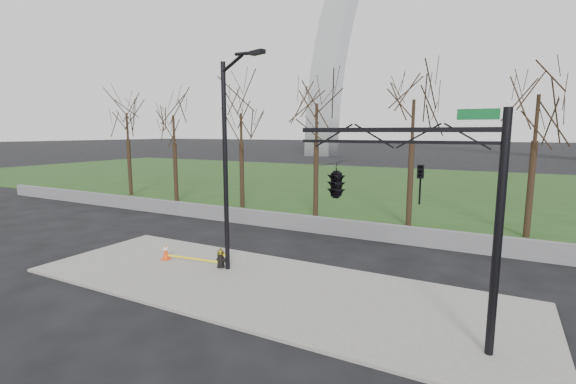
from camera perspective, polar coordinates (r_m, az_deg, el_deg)
The scene contains 10 objects.
ground at distance 14.59m, azimuth -3.73°, elevation -13.39°, with size 500.00×500.00×0.00m, color black.
sidewalk at distance 14.57m, azimuth -3.73°, elevation -13.20°, with size 18.00×6.00×0.10m, color slate.
grass_strip at distance 42.45m, azimuth 18.07°, elevation 0.79°, with size 120.00×40.00×0.06m, color #1F3C16.
guardrail at distance 21.35m, azimuth 7.66°, elevation -5.06°, with size 60.00×0.30×0.90m, color #59595B.
tree_row at distance 23.95m, azimuth 17.31°, elevation 4.96°, with size 51.40×4.00×8.22m.
fire_hydrant at distance 16.32m, azimuth -9.54°, elevation -9.34°, with size 0.49×0.32×0.80m.
traffic_cone at distance 17.85m, azimuth -17.06°, elevation -8.15°, with size 0.40×0.40×0.67m.
street_light at distance 15.16m, azimuth -8.49°, elevation 5.62°, with size 2.31×0.92×8.21m.
traffic_signal_mast at distance 10.75m, azimuth 10.75°, elevation 1.47°, with size 5.10×2.50×6.00m.
caution_tape at distance 16.99m, azimuth -13.00°, elevation -9.21°, with size 3.03×0.29×0.41m.
Camera 1 is at (7.16, -11.49, 5.44)m, focal length 24.90 mm.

